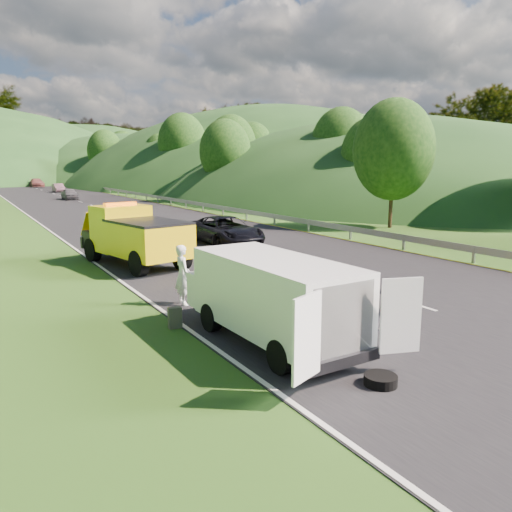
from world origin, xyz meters
TOP-DOWN VIEW (x-y plane):
  - ground at (0.00, 0.00)m, footprint 320.00×320.00m
  - road_surface at (3.00, 40.00)m, footprint 14.00×200.00m
  - guardrail at (10.30, 52.50)m, footprint 0.06×140.00m
  - tree_line_right at (23.00, 60.00)m, footprint 14.00×140.00m
  - hills_backdrop at (6.50, 134.70)m, footprint 201.00×288.60m
  - tow_truck at (-2.50, 8.12)m, footprint 3.33×6.37m
  - white_van at (-2.55, -2.77)m, footprint 3.24×5.96m
  - woman at (-3.10, 1.36)m, footprint 0.52×0.69m
  - child at (-1.73, -1.12)m, footprint 0.62×0.57m
  - worker at (-0.57, -4.67)m, footprint 1.09×0.70m
  - suitcase at (-4.14, -0.57)m, footprint 0.37×0.24m
  - spare_tire at (-2.00, -5.90)m, footprint 0.65×0.65m
  - passing_suv at (3.30, 10.92)m, footprint 2.53×5.38m
  - dist_car_a at (2.76, 50.71)m, footprint 1.57×3.89m
  - dist_car_b at (4.33, 68.01)m, footprint 1.35×3.86m
  - dist_car_c at (3.84, 87.64)m, footprint 2.15×5.28m

SIDE VIEW (x-z plane):
  - ground at x=0.00m, z-range 0.00..0.00m
  - guardrail at x=10.30m, z-range -0.76..0.76m
  - tree_line_right at x=23.00m, z-range -7.00..7.00m
  - hills_backdrop at x=6.50m, z-range -22.00..22.00m
  - woman at x=-3.10m, z-range -0.92..0.92m
  - child at x=-1.73m, z-range -0.51..0.51m
  - worker at x=-0.57m, z-range -0.79..0.79m
  - spare_tire at x=-2.00m, z-range -0.10..0.10m
  - passing_suv at x=3.30m, z-range -0.74..0.74m
  - dist_car_a at x=2.76m, z-range -0.66..0.66m
  - dist_car_b at x=4.33m, z-range -0.64..0.64m
  - dist_car_c at x=3.84m, z-range -0.77..0.77m
  - road_surface at x=3.00m, z-range 0.00..0.02m
  - suitcase at x=-4.14m, z-range 0.00..0.56m
  - white_van at x=-2.55m, z-range 0.14..2.24m
  - tow_truck at x=-2.50m, z-range -0.03..2.58m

